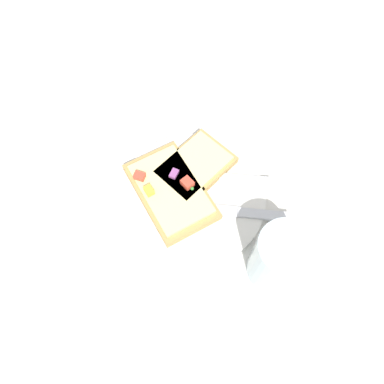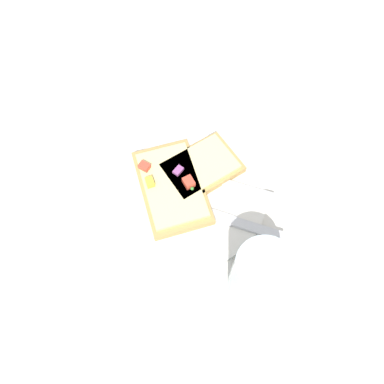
{
  "view_description": "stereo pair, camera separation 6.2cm",
  "coord_description": "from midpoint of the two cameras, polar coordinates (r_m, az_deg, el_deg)",
  "views": [
    {
      "loc": [
        -0.09,
        0.26,
        0.58
      ],
      "look_at": [
        0.0,
        0.0,
        0.02
      ],
      "focal_mm": 35.0,
      "sensor_mm": 36.0,
      "label": 1
    },
    {
      "loc": [
        -0.14,
        0.24,
        0.58
      ],
      "look_at": [
        0.0,
        0.0,
        0.02
      ],
      "focal_mm": 35.0,
      "sensor_mm": 36.0,
      "label": 2
    }
  ],
  "objects": [
    {
      "name": "pizza_slice_main",
      "position": [
        0.63,
        -0.35,
        0.6
      ],
      "size": [
        0.19,
        0.19,
        0.03
      ],
      "rotation": [
        0.0,
        0.0,
        2.4
      ],
      "color": "tan",
      "rests_on": "plate"
    },
    {
      "name": "ground_plane",
      "position": [
        0.64,
        2.76,
        -1.16
      ],
      "size": [
        4.0,
        4.0,
        0.0
      ],
      "primitive_type": "plane",
      "color": "beige"
    },
    {
      "name": "crumb_scatter",
      "position": [
        0.65,
        6.65,
        3.12
      ],
      "size": [
        0.04,
        0.08,
        0.01
      ],
      "color": "#A18D47",
      "rests_on": "plate"
    },
    {
      "name": "drinking_glass",
      "position": [
        0.55,
        13.59,
        -12.67
      ],
      "size": [
        0.08,
        0.08,
        0.11
      ],
      "color": "silver",
      "rests_on": "ground"
    },
    {
      "name": "knife",
      "position": [
        0.61,
        8.27,
        -4.44
      ],
      "size": [
        0.23,
        0.06,
        0.01
      ],
      "rotation": [
        0.0,
        0.0,
        6.49
      ],
      "color": "#B7B7BC",
      "rests_on": "plate"
    },
    {
      "name": "fork",
      "position": [
        0.64,
        5.09,
        1.98
      ],
      "size": [
        0.21,
        0.06,
        0.01
      ],
      "rotation": [
        0.0,
        0.0,
        6.49
      ],
      "color": "#B7B7BC",
      "rests_on": "plate"
    },
    {
      "name": "pizza_slice_corner",
      "position": [
        0.64,
        3.95,
        3.35
      ],
      "size": [
        0.14,
        0.16,
        0.03
      ],
      "rotation": [
        0.0,
        0.0,
        4.26
      ],
      "color": "tan",
      "rests_on": "plate"
    },
    {
      "name": "plate",
      "position": [
        0.64,
        2.78,
        -0.92
      ],
      "size": [
        0.25,
        0.25,
        0.01
      ],
      "color": "silver",
      "rests_on": "ground"
    }
  ]
}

